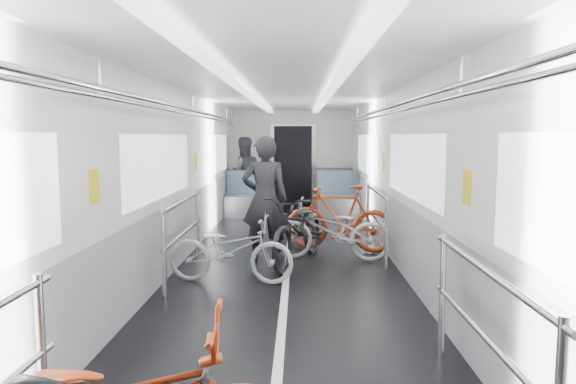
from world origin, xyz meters
The scene contains 7 objects.
car_shell centered at (0.00, 1.78, 1.13)m, with size 3.02×14.01×2.41m.
bike_left_far centered at (-0.66, -0.02, 0.40)m, with size 0.53×1.53×0.80m, color #ADADB2.
bike_right_mid centered at (0.61, 1.13, 0.44)m, with size 0.58×1.66×0.87m, color #9A9B9F.
bike_right_far centered at (0.78, 1.73, 0.51)m, with size 0.48×1.70×1.02m, color maroon.
bike_aisle centered at (0.16, 0.95, 0.48)m, with size 0.64×1.83×0.96m, color black.
person_standing centered at (-0.32, 1.05, 0.88)m, with size 0.64×0.42×1.75m, color black.
person_seated centered at (-1.12, 5.66, 0.87)m, with size 0.84×0.66×1.73m, color #302D35.
Camera 1 is at (0.16, -6.02, 1.75)m, focal length 32.00 mm.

